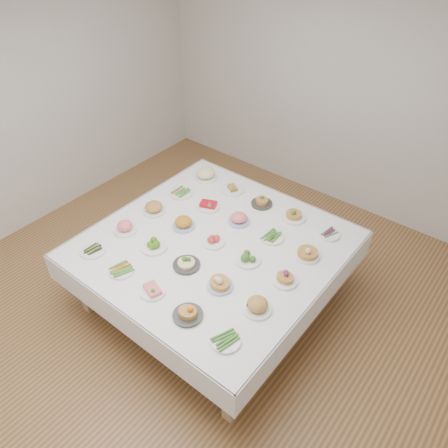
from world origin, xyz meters
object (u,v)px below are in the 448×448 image
Objects in this scene: dish_12 at (214,240)px; dish_24 at (329,234)px; dish_0 at (93,250)px; display_table at (214,249)px.

dish_24 is at bearing 44.59° from dish_12.
dish_0 is 1.08m from dish_12.
dish_24 is at bearing 44.63° from display_table.
display_table is at bearing 44.91° from dish_0.
dish_0 is 2.16m from dish_24.
dish_24 is (0.77, 0.76, 0.09)m from display_table.
dish_12 reaches higher than dish_24.
display_table is at bearing 16.83° from dish_12.
dish_0 is at bearing -135.23° from dish_24.
dish_0 reaches higher than dish_24.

